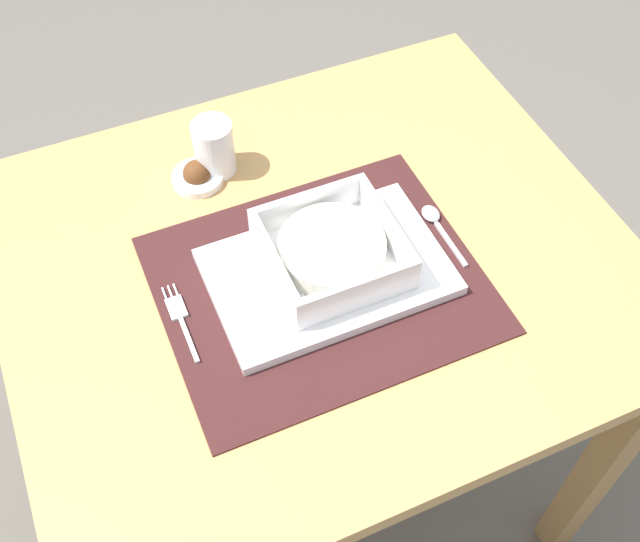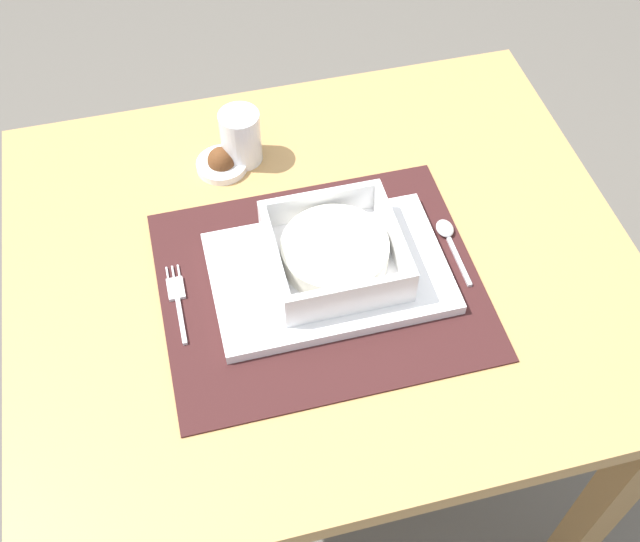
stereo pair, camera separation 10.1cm
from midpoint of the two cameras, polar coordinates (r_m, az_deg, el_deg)
The scene contains 10 objects.
ground_plane at distance 1.70m, azimuth 1.84°, elevation -14.60°, with size 6.00×6.00×0.00m, color #59544C.
dining_table at distance 1.15m, azimuth 2.63°, elevation -2.63°, with size 0.85×0.73×0.73m.
placemat at distance 1.03m, azimuth 2.79°, elevation -1.15°, with size 0.42×0.35×0.00m, color #381919.
serving_plate at distance 1.03m, azimuth 3.42°, elevation -0.32°, with size 0.31×0.20×0.02m, color white.
porridge_bowl at distance 1.01m, azimuth 3.94°, elevation 1.13°, with size 0.17×0.17×0.06m.
fork at distance 1.02m, azimuth -7.72°, elevation -2.13°, with size 0.02×0.13×0.00m.
spoon at distance 1.10m, azimuth 12.02°, elevation 2.41°, with size 0.02×0.12×0.01m.
butter_knife at distance 1.07m, azimuth 11.36°, elevation 1.00°, with size 0.01×0.14×0.01m.
drinking_glass at distance 1.16m, azimuth -3.36°, elevation 9.53°, with size 0.06×0.06×0.09m.
condiment_saucer at distance 1.17m, azimuth -4.81°, elevation 7.81°, with size 0.08×0.08×0.04m.
Camera 2 is at (-0.16, -0.64, 1.56)m, focal length 43.43 mm.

